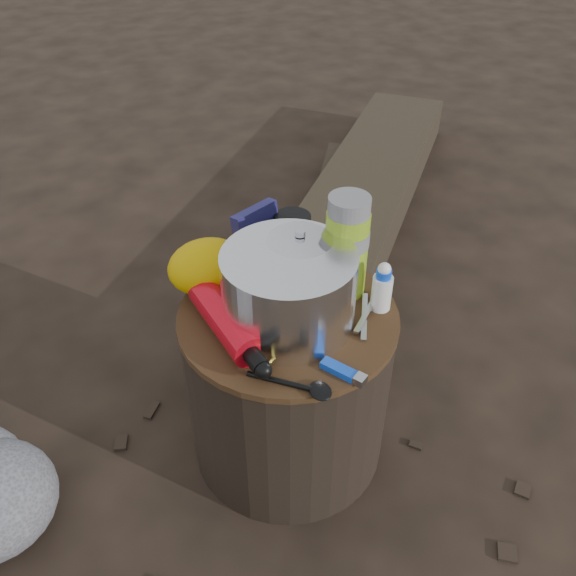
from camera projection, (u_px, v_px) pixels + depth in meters
name	position (u px, v px, depth m)	size (l,w,h in m)	color
ground	(288.00, 441.00, 1.47)	(60.00, 60.00, 0.00)	black
stump	(288.00, 383.00, 1.35)	(0.45, 0.45, 0.41)	black
log_main	(356.00, 209.00, 2.18)	(0.32, 1.90, 0.16)	#31281C
log_small	(338.00, 227.00, 2.14)	(0.21, 1.17, 0.10)	#31281C
foil_windscreen	(289.00, 289.00, 1.15)	(0.26, 0.26, 0.16)	white
camping_pot	(299.00, 270.00, 1.19)	(0.17, 0.17, 0.17)	silver
fuel_bottle	(226.00, 321.00, 1.15)	(0.07, 0.27, 0.07)	red
thermos	(346.00, 247.00, 1.21)	(0.09, 0.09, 0.22)	#8DB821
travel_mug	(293.00, 239.00, 1.33)	(0.08, 0.08, 0.11)	black
stuff_sack	(207.00, 266.00, 1.25)	(0.17, 0.14, 0.11)	#D7A602
food_pouch	(258.00, 238.00, 1.30)	(0.11, 0.03, 0.14)	navy
lighter	(339.00, 369.00, 1.09)	(0.02, 0.09, 0.02)	blue
pot_grabber	(364.00, 315.00, 1.20)	(0.04, 0.14, 0.01)	#B8B8BE
spork	(282.00, 381.00, 1.06)	(0.03, 0.15, 0.01)	black
squeeze_bottle	(382.00, 289.00, 1.20)	(0.04, 0.04, 0.10)	white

